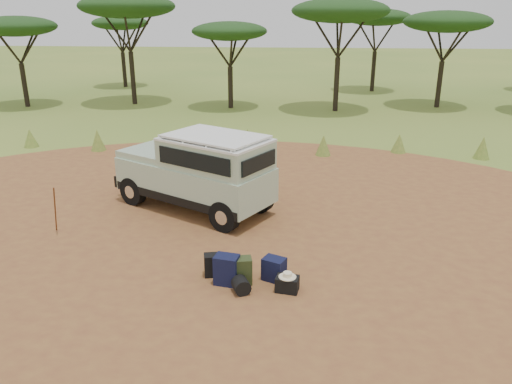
# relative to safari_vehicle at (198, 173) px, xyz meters

# --- Properties ---
(ground) EXTENTS (140.00, 140.00, 0.00)m
(ground) POSITION_rel_safari_vehicle_xyz_m (0.68, -2.41, -1.08)
(ground) COLOR #5A7E2C
(ground) RESTS_ON ground
(dirt_clearing) EXTENTS (23.00, 23.00, 0.01)m
(dirt_clearing) POSITION_rel_safari_vehicle_xyz_m (0.68, -2.41, -1.08)
(dirt_clearing) COLOR #905F2F
(dirt_clearing) RESTS_ON ground
(grass_fringe) EXTENTS (36.60, 1.60, 0.90)m
(grass_fringe) POSITION_rel_safari_vehicle_xyz_m (0.80, 6.26, -0.68)
(grass_fringe) COLOR #5A7E2C
(grass_fringe) RESTS_ON ground
(acacia_treeline) EXTENTS (46.70, 13.20, 6.26)m
(acacia_treeline) POSITION_rel_safari_vehicle_xyz_m (1.44, 17.40, 3.79)
(acacia_treeline) COLOR black
(acacia_treeline) RESTS_ON ground
(safari_vehicle) EXTENTS (4.85, 3.80, 2.24)m
(safari_vehicle) POSITION_rel_safari_vehicle_xyz_m (0.00, 0.00, 0.00)
(safari_vehicle) COLOR #A6BEA2
(safari_vehicle) RESTS_ON ground
(walking_staff) EXTENTS (0.36, 0.46, 1.32)m
(walking_staff) POSITION_rel_safari_vehicle_xyz_m (-3.22, -1.97, -0.42)
(walking_staff) COLOR brown
(walking_staff) RESTS_ON ground
(backpack_black) EXTENTS (0.41, 0.34, 0.49)m
(backpack_black) POSITION_rel_safari_vehicle_xyz_m (1.03, -3.71, -0.83)
(backpack_black) COLOR black
(backpack_black) RESTS_ON ground
(backpack_navy) EXTENTS (0.54, 0.43, 0.63)m
(backpack_navy) POSITION_rel_safari_vehicle_xyz_m (1.37, -4.01, -0.76)
(backpack_navy) COLOR #111737
(backpack_navy) RESTS_ON ground
(backpack_olive) EXTENTS (0.46, 0.38, 0.57)m
(backpack_olive) POSITION_rel_safari_vehicle_xyz_m (1.67, -3.96, -0.79)
(backpack_olive) COLOR #343F1D
(backpack_olive) RESTS_ON ground
(duffel_navy) EXTENTS (0.54, 0.48, 0.50)m
(duffel_navy) POSITION_rel_safari_vehicle_xyz_m (2.33, -3.77, -0.83)
(duffel_navy) COLOR #111737
(duffel_navy) RESTS_ON ground
(hard_case) EXTENTS (0.50, 0.39, 0.32)m
(hard_case) POSITION_rel_safari_vehicle_xyz_m (2.62, -4.19, -0.92)
(hard_case) COLOR black
(hard_case) RESTS_ON ground
(stuff_sack) EXTENTS (0.43, 0.43, 0.33)m
(stuff_sack) POSITION_rel_safari_vehicle_xyz_m (1.71, -4.34, -0.91)
(stuff_sack) COLOR black
(stuff_sack) RESTS_ON ground
(safari_hat) EXTENTS (0.35, 0.35, 0.10)m
(safari_hat) POSITION_rel_safari_vehicle_xyz_m (2.62, -4.19, -0.72)
(safari_hat) COLOR #F5E4B8
(safari_hat) RESTS_ON hard_case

